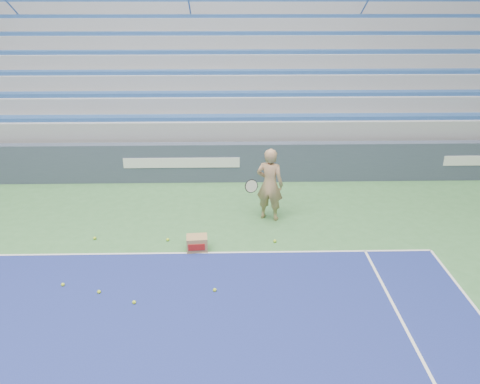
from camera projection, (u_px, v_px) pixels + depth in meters
The scene contains 11 objects.
sponsor_barrier at pixel (182, 163), 13.03m from camera, with size 30.00×0.32×1.10m.
bleachers at pixel (194, 66), 17.57m from camera, with size 31.00×9.15×7.30m.
tennis_player at pixel (270, 185), 10.73m from camera, with size 0.97×0.92×1.73m.
ball_box at pixel (197, 243), 9.65m from camera, with size 0.45×0.36×0.32m.
tennis_ball_0 at pixel (134, 302), 8.03m from camera, with size 0.07×0.07×0.07m, color #C1E32E.
tennis_ball_1 at pixel (95, 238), 10.11m from camera, with size 0.07×0.07×0.07m, color #C1E32E.
tennis_ball_2 at pixel (215, 290), 8.36m from camera, with size 0.07×0.07×0.07m, color #C1E32E.
tennis_ball_3 at pixel (275, 241), 10.00m from camera, with size 0.07×0.07×0.07m, color #C1E32E.
tennis_ball_4 at pixel (99, 292), 8.31m from camera, with size 0.07×0.07×0.07m, color #C1E32E.
tennis_ball_5 at pixel (63, 285), 8.51m from camera, with size 0.07×0.07×0.07m, color #C1E32E.
tennis_ball_6 at pixel (168, 240), 10.05m from camera, with size 0.07×0.07×0.07m, color #C1E32E.
Camera 1 is at (1.34, 3.56, 4.96)m, focal length 35.00 mm.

